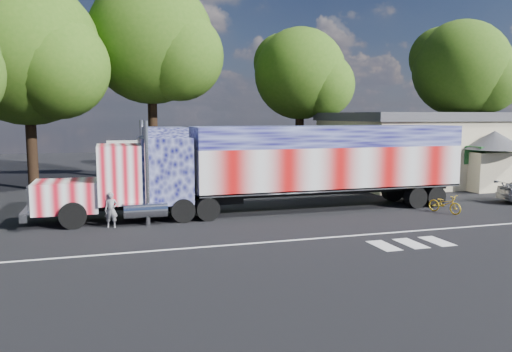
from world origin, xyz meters
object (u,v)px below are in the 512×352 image
object	(u,v)px
semi_truck	(280,165)
bicycle	(445,204)
woman	(111,210)
tree_ne_a	(302,74)
coach_bus	(201,165)
tree_far_ne	(463,69)
tree_nw_a	(29,53)
tree_n_mid	(153,42)

from	to	relation	value
semi_truck	bicycle	bearing A→B (deg)	-19.76
woman	tree_ne_a	size ratio (longest dim) A/B	0.13
coach_bus	semi_truck	bearing A→B (deg)	-70.20
tree_ne_a	woman	bearing A→B (deg)	-134.10
tree_far_ne	bicycle	bearing A→B (deg)	-130.22
tree_nw_a	tree_far_ne	bearing A→B (deg)	5.04
semi_truck	bicycle	size ratio (longest dim) A/B	12.22
tree_far_ne	tree_n_mid	bearing A→B (deg)	-177.72
tree_ne_a	tree_n_mid	bearing A→B (deg)	-179.29
woman	bicycle	size ratio (longest dim) A/B	0.87
tree_ne_a	tree_n_mid	xyz separation A→B (m)	(-11.99, -0.15, 2.11)
bicycle	tree_nw_a	world-z (taller)	tree_nw_a
woman	semi_truck	bearing A→B (deg)	15.92
semi_truck	tree_ne_a	size ratio (longest dim) A/B	1.84
semi_truck	coach_bus	world-z (taller)	semi_truck
semi_truck	tree_n_mid	world-z (taller)	tree_n_mid
semi_truck	tree_far_ne	world-z (taller)	tree_far_ne
coach_bus	woman	distance (m)	10.77
woman	tree_nw_a	size ratio (longest dim) A/B	0.11
bicycle	tree_nw_a	size ratio (longest dim) A/B	0.13
woman	tree_n_mid	world-z (taller)	tree_n_mid
semi_truck	tree_ne_a	world-z (taller)	tree_ne_a
tree_n_mid	bicycle	bearing A→B (deg)	-53.11
tree_nw_a	tree_ne_a	size ratio (longest dim) A/B	1.15
semi_truck	tree_nw_a	distance (m)	19.26
semi_truck	tree_nw_a	xyz separation A→B (m)	(-13.25, 12.30, 6.64)
semi_truck	woman	xyz separation A→B (m)	(-8.48, -1.43, -1.65)
coach_bus	bicycle	size ratio (longest dim) A/B	6.40
bicycle	tree_far_ne	world-z (taller)	tree_far_ne
semi_truck	tree_far_ne	bearing A→B (deg)	33.42
coach_bus	tree_ne_a	world-z (taller)	tree_ne_a
tree_ne_a	semi_truck	bearing A→B (deg)	-115.72
woman	tree_n_mid	xyz separation A→B (m)	(3.50, 15.83, 9.65)
tree_ne_a	tree_far_ne	size ratio (longest dim) A/B	0.88
coach_bus	tree_far_ne	bearing A→B (deg)	16.73
tree_ne_a	tree_far_ne	world-z (taller)	tree_far_ne
tree_ne_a	bicycle	bearing A→B (deg)	-86.80
semi_truck	tree_nw_a	size ratio (longest dim) A/B	1.60
bicycle	tree_ne_a	size ratio (longest dim) A/B	0.15
tree_n_mid	woman	bearing A→B (deg)	-102.46
semi_truck	tree_ne_a	bearing A→B (deg)	64.28
coach_bus	tree_ne_a	size ratio (longest dim) A/B	0.96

